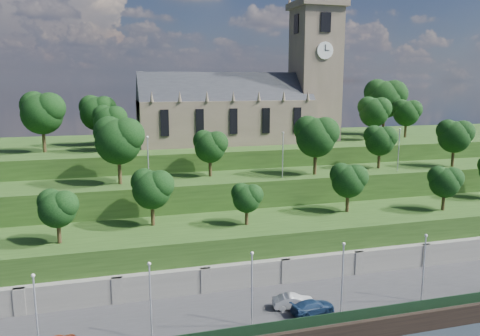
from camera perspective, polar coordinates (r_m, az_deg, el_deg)
name	(u,v)px	position (r m, az deg, el deg)	size (l,w,h in m)	color
promenade	(342,304)	(57.60, 12.31, -15.92)	(160.00, 12.00, 2.00)	#2D2D30
quay_wall	(370,330)	(52.92, 15.52, -18.48)	(160.00, 0.50, 2.20)	black
fence	(367,313)	(52.71, 15.22, -16.74)	(160.00, 0.10, 1.20)	black
retaining_wall	(320,272)	(61.80, 9.74, -12.40)	(160.00, 2.10, 5.00)	slate
embankment_lower	(302,245)	(66.37, 7.54, -9.31)	(160.00, 12.00, 8.00)	#214015
embankment_upper	(275,210)	(75.50, 4.31, -5.19)	(160.00, 10.00, 12.00)	#214015
hilltop	(240,176)	(94.61, 0.01, -1.00)	(160.00, 32.00, 15.00)	#214015
church	(250,102)	(89.14, 1.20, 8.03)	(38.60, 12.35, 27.60)	brown
trees_lower	(310,184)	(64.73, 8.54, -1.90)	(69.75, 8.66, 7.44)	#342614
trees_upper	(285,138)	(72.58, 5.54, 3.71)	(61.79, 8.47, 9.61)	#342614
trees_hilltop	(268,106)	(89.94, 3.44, 7.52)	(75.69, 16.54, 11.89)	#342614
lamp_posts_promenade	(343,273)	(51.62, 12.39, -12.35)	(60.36, 0.36, 7.92)	#B2B2B7
lamp_posts_upper	(283,151)	(70.63, 5.24, 2.09)	(40.36, 0.36, 7.01)	#B2B2B7
car_middle	(294,302)	(53.38, 6.57, -15.87)	(1.60, 4.59, 1.51)	#A1A2A6
car_right	(313,307)	(52.67, 8.87, -16.37)	(1.99, 4.89, 1.42)	#162C4D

